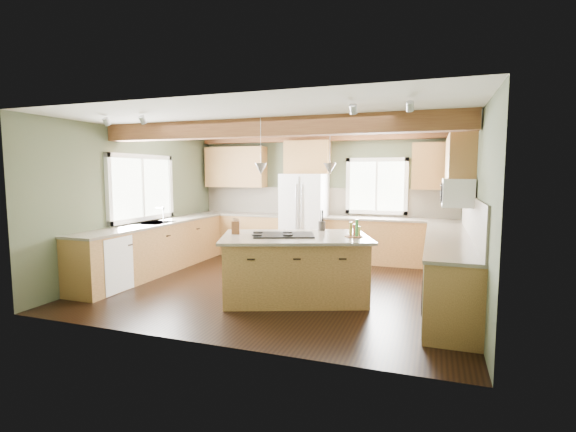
% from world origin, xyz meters
% --- Properties ---
extents(floor, '(5.60, 5.60, 0.00)m').
position_xyz_m(floor, '(0.00, 0.00, 0.00)').
color(floor, black).
rests_on(floor, ground).
extents(ceiling, '(5.60, 5.60, 0.00)m').
position_xyz_m(ceiling, '(0.00, 0.00, 2.60)').
color(ceiling, silver).
rests_on(ceiling, wall_back).
extents(wall_back, '(5.60, 0.00, 5.60)m').
position_xyz_m(wall_back, '(0.00, 2.50, 1.30)').
color(wall_back, '#4B553C').
rests_on(wall_back, ground).
extents(wall_left, '(0.00, 5.00, 5.00)m').
position_xyz_m(wall_left, '(-2.80, 0.00, 1.30)').
color(wall_left, '#4B553C').
rests_on(wall_left, ground).
extents(wall_right, '(0.00, 5.00, 5.00)m').
position_xyz_m(wall_right, '(2.80, 0.00, 1.30)').
color(wall_right, '#4B553C').
rests_on(wall_right, ground).
extents(ceiling_beam, '(5.55, 0.26, 0.26)m').
position_xyz_m(ceiling_beam, '(0.00, -0.60, 2.47)').
color(ceiling_beam, '#582B19').
rests_on(ceiling_beam, ceiling).
extents(soffit_trim, '(5.55, 0.20, 0.10)m').
position_xyz_m(soffit_trim, '(0.00, 2.40, 2.54)').
color(soffit_trim, '#582B19').
rests_on(soffit_trim, ceiling).
extents(backsplash_back, '(5.58, 0.03, 0.58)m').
position_xyz_m(backsplash_back, '(0.00, 2.48, 1.21)').
color(backsplash_back, brown).
rests_on(backsplash_back, wall_back).
extents(backsplash_right, '(0.03, 3.70, 0.58)m').
position_xyz_m(backsplash_right, '(2.78, 0.05, 1.21)').
color(backsplash_right, brown).
rests_on(backsplash_right, wall_right).
extents(base_cab_back_left, '(2.02, 0.60, 0.88)m').
position_xyz_m(base_cab_back_left, '(-1.79, 2.20, 0.44)').
color(base_cab_back_left, brown).
rests_on(base_cab_back_left, floor).
extents(counter_back_left, '(2.06, 0.64, 0.04)m').
position_xyz_m(counter_back_left, '(-1.79, 2.20, 0.90)').
color(counter_back_left, '#4E4439').
rests_on(counter_back_left, base_cab_back_left).
extents(base_cab_back_right, '(2.62, 0.60, 0.88)m').
position_xyz_m(base_cab_back_right, '(1.49, 2.20, 0.44)').
color(base_cab_back_right, brown).
rests_on(base_cab_back_right, floor).
extents(counter_back_right, '(2.66, 0.64, 0.04)m').
position_xyz_m(counter_back_right, '(1.49, 2.20, 0.90)').
color(counter_back_right, '#4E4439').
rests_on(counter_back_right, base_cab_back_right).
extents(base_cab_left, '(0.60, 3.70, 0.88)m').
position_xyz_m(base_cab_left, '(-2.50, 0.05, 0.44)').
color(base_cab_left, brown).
rests_on(base_cab_left, floor).
extents(counter_left, '(0.64, 3.74, 0.04)m').
position_xyz_m(counter_left, '(-2.50, 0.05, 0.90)').
color(counter_left, '#4E4439').
rests_on(counter_left, base_cab_left).
extents(base_cab_right, '(0.60, 3.70, 0.88)m').
position_xyz_m(base_cab_right, '(2.50, 0.05, 0.44)').
color(base_cab_right, brown).
rests_on(base_cab_right, floor).
extents(counter_right, '(0.64, 3.74, 0.04)m').
position_xyz_m(counter_right, '(2.50, 0.05, 0.90)').
color(counter_right, '#4E4439').
rests_on(counter_right, base_cab_right).
extents(upper_cab_back_left, '(1.40, 0.35, 0.90)m').
position_xyz_m(upper_cab_back_left, '(-1.99, 2.33, 1.95)').
color(upper_cab_back_left, brown).
rests_on(upper_cab_back_left, wall_back).
extents(upper_cab_over_fridge, '(0.96, 0.35, 0.70)m').
position_xyz_m(upper_cab_over_fridge, '(-0.30, 2.33, 2.15)').
color(upper_cab_over_fridge, brown).
rests_on(upper_cab_over_fridge, wall_back).
extents(upper_cab_right, '(0.35, 2.20, 0.90)m').
position_xyz_m(upper_cab_right, '(2.62, 0.90, 1.95)').
color(upper_cab_right, brown).
rests_on(upper_cab_right, wall_right).
extents(upper_cab_back_corner, '(0.90, 0.35, 0.90)m').
position_xyz_m(upper_cab_back_corner, '(2.30, 2.33, 1.95)').
color(upper_cab_back_corner, brown).
rests_on(upper_cab_back_corner, wall_back).
extents(window_left, '(0.04, 1.60, 1.05)m').
position_xyz_m(window_left, '(-2.78, 0.05, 1.55)').
color(window_left, white).
rests_on(window_left, wall_left).
extents(window_back, '(1.10, 0.04, 1.00)m').
position_xyz_m(window_back, '(1.15, 2.48, 1.55)').
color(window_back, white).
rests_on(window_back, wall_back).
extents(sink, '(0.50, 0.65, 0.03)m').
position_xyz_m(sink, '(-2.50, 0.05, 0.91)').
color(sink, '#262628').
rests_on(sink, counter_left).
extents(faucet, '(0.02, 0.02, 0.28)m').
position_xyz_m(faucet, '(-2.32, 0.05, 1.05)').
color(faucet, '#B2B2B7').
rests_on(faucet, sink).
extents(dishwasher, '(0.60, 0.60, 0.84)m').
position_xyz_m(dishwasher, '(-2.49, -1.25, 0.43)').
color(dishwasher, white).
rests_on(dishwasher, floor).
extents(oven, '(0.60, 0.72, 0.84)m').
position_xyz_m(oven, '(2.49, -1.25, 0.43)').
color(oven, white).
rests_on(oven, floor).
extents(microwave, '(0.40, 0.70, 0.38)m').
position_xyz_m(microwave, '(2.58, -0.05, 1.55)').
color(microwave, white).
rests_on(microwave, wall_right).
extents(pendant_left, '(0.18, 0.18, 0.16)m').
position_xyz_m(pendant_left, '(-0.06, -0.77, 1.88)').
color(pendant_left, '#B2B2B7').
rests_on(pendant_left, ceiling).
extents(pendant_right, '(0.18, 0.18, 0.16)m').
position_xyz_m(pendant_right, '(0.86, -0.43, 1.88)').
color(pendant_right, '#B2B2B7').
rests_on(pendant_right, ceiling).
extents(refrigerator, '(0.90, 0.74, 1.80)m').
position_xyz_m(refrigerator, '(-0.30, 2.12, 0.90)').
color(refrigerator, white).
rests_on(refrigerator, floor).
extents(island, '(2.26, 1.81, 0.88)m').
position_xyz_m(island, '(0.40, -0.60, 0.44)').
color(island, brown).
rests_on(island, floor).
extents(island_top, '(2.43, 1.98, 0.04)m').
position_xyz_m(island_top, '(0.40, -0.60, 0.90)').
color(island_top, '#4E4439').
rests_on(island_top, island).
extents(cooktop, '(0.99, 0.83, 0.02)m').
position_xyz_m(cooktop, '(0.24, -0.66, 0.93)').
color(cooktop, black).
rests_on(cooktop, island_top).
extents(knife_block, '(0.14, 0.12, 0.19)m').
position_xyz_m(knife_block, '(-0.48, -0.75, 1.02)').
color(knife_block, brown).
rests_on(knife_block, island_top).
extents(utensil_crock, '(0.12, 0.12, 0.15)m').
position_xyz_m(utensil_crock, '(0.63, 0.03, 0.99)').
color(utensil_crock, '#453B37').
rests_on(utensil_crock, island_top).
extents(bottle_tray, '(0.29, 0.29, 0.23)m').
position_xyz_m(bottle_tray, '(1.22, -0.45, 1.04)').
color(bottle_tray, brown).
rests_on(bottle_tray, island_top).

